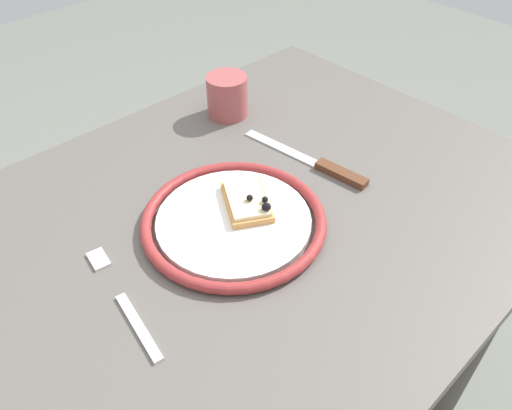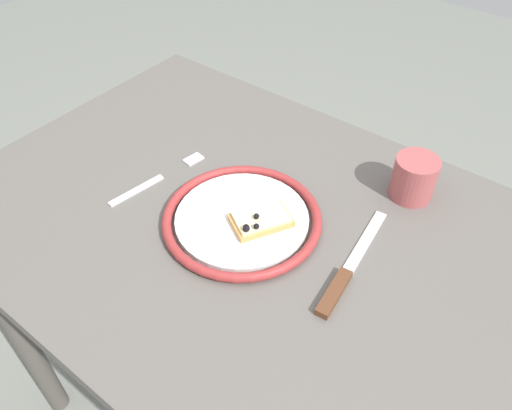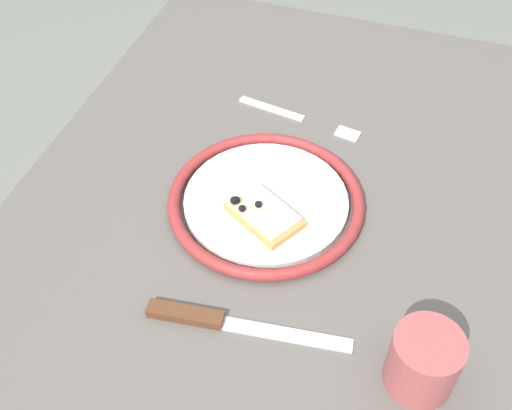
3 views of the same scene
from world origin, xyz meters
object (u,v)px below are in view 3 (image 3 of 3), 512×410
Objects in this scene: dining_table at (271,259)px; plate at (265,202)px; fork at (299,118)px; cup at (423,361)px; knife at (213,320)px; pizza_slice_near at (261,213)px.

plate is at bearing -73.38° from dining_table.
dining_table is 0.22m from fork.
dining_table is 4.96× the size of fork.
knife is at bearing -89.20° from cup.
pizza_slice_near is at bearing 6.92° from plate.
cup is at bearing 90.80° from knife.
fork is 2.63× the size of cup.
fork is at bearing -179.29° from knife.
fork is at bearing -147.72° from cup.
knife is at bearing 0.71° from fork.
pizza_slice_near is at bearing -124.45° from cup.
plate is at bearing -173.08° from pizza_slice_near.
fork is (-0.22, -0.01, -0.02)m from pizza_slice_near.
dining_table is at bearing 171.85° from pizza_slice_near.
cup is at bearing 55.55° from pizza_slice_near.
dining_table is at bearing -130.35° from cup.
plate is at bearing 1.98° from fork.
plate is 0.30m from cup.
pizza_slice_near is 0.16m from knife.
cup is (-0.00, 0.24, 0.03)m from knife.
dining_table is 0.14m from pizza_slice_near.
dining_table is 8.89× the size of pizza_slice_near.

